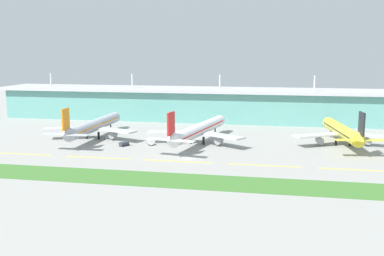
{
  "coord_description": "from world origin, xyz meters",
  "views": [
    {
      "loc": [
        35.62,
        -174.8,
        43.17
      ],
      "look_at": [
        -4.74,
        33.48,
        7.0
      ],
      "focal_mm": 42.07,
      "sensor_mm": 36.0,
      "label": 1
    }
  ],
  "objects_px": {
    "airliner_near": "(93,126)",
    "airliner_far": "(343,131)",
    "baggage_cart": "(151,142)",
    "pushback_tug": "(124,144)",
    "airliner_middle": "(198,130)"
  },
  "relations": [
    {
      "from": "airliner_near",
      "to": "airliner_far",
      "type": "distance_m",
      "value": 120.66
    },
    {
      "from": "airliner_far",
      "to": "pushback_tug",
      "type": "height_order",
      "value": "airliner_far"
    },
    {
      "from": "baggage_cart",
      "to": "pushback_tug",
      "type": "distance_m",
      "value": 12.28
    },
    {
      "from": "airliner_far",
      "to": "baggage_cart",
      "type": "bearing_deg",
      "value": -168.87
    },
    {
      "from": "airliner_middle",
      "to": "airliner_far",
      "type": "xyz_separation_m",
      "value": [
        66.68,
        9.06,
        -0.01
      ]
    },
    {
      "from": "airliner_near",
      "to": "pushback_tug",
      "type": "xyz_separation_m",
      "value": [
        21.04,
        -14.51,
        -5.35
      ]
    },
    {
      "from": "airliner_far",
      "to": "baggage_cart",
      "type": "height_order",
      "value": "airliner_far"
    },
    {
      "from": "airliner_near",
      "to": "pushback_tug",
      "type": "bearing_deg",
      "value": -34.59
    },
    {
      "from": "airliner_near",
      "to": "airliner_far",
      "type": "height_order",
      "value": "same"
    },
    {
      "from": "airliner_far",
      "to": "airliner_middle",
      "type": "bearing_deg",
      "value": -172.27
    },
    {
      "from": "baggage_cart",
      "to": "pushback_tug",
      "type": "bearing_deg",
      "value": -160.08
    },
    {
      "from": "airliner_middle",
      "to": "baggage_cart",
      "type": "bearing_deg",
      "value": -158.77
    },
    {
      "from": "pushback_tug",
      "to": "airliner_near",
      "type": "bearing_deg",
      "value": 145.41
    },
    {
      "from": "airliner_far",
      "to": "baggage_cart",
      "type": "xyz_separation_m",
      "value": [
        -87.87,
        -17.29,
        -5.18
      ]
    },
    {
      "from": "airliner_far",
      "to": "baggage_cart",
      "type": "relative_size",
      "value": 14.83
    }
  ]
}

